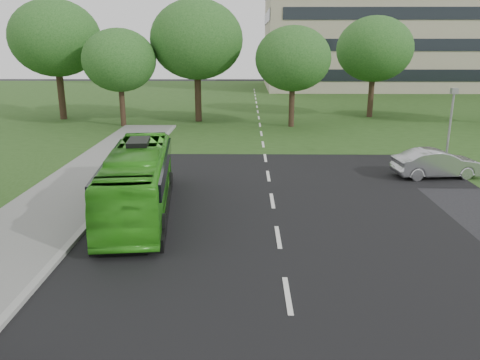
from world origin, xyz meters
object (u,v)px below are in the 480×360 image
Objects in this scene: tree_park_a at (119,60)px; bus at (138,181)px; tree_park_f at (55,38)px; office_building at (400,3)px; tree_park_b at (197,40)px; camera_pole at (451,116)px; tree_park_c at (293,59)px; sedan at (437,163)px; tree_park_d at (374,49)px.

tree_park_a is 21.97m from bus.
bus is (12.38, -24.41, -5.77)m from tree_park_f.
tree_park_a is 0.76× the size of tree_park_f.
office_building reaches higher than tree_park_f.
tree_park_b is 23.99m from bus.
office_building reaches higher than tree_park_a.
office_building is 51.92m from camera_pole.
sedan is at bearing -68.36° from tree_park_c.
tree_park_a is 0.98× the size of tree_park_c.
camera_pole is at bearing -103.46° from office_building.
tree_park_b reaches higher than camera_pole.
tree_park_d reaches higher than bus.
tree_park_f reaches higher than bus.
tree_park_c is at bearing -0.50° from tree_park_a.
office_building is 9.14× the size of sedan.
office_building is 42.07m from tree_park_c.
tree_park_c is 17.12m from sedan.
office_building is 43.98m from tree_park_b.
office_building is at bearing 62.13° from tree_park_c.
tree_park_f is 33.28m from sedan.
bus is 17.45m from camera_pole.
sedan is at bearing -95.01° from tree_park_d.
bus is (-0.10, -23.31, -5.64)m from tree_park_b.
tree_park_c is 22.55m from bus.
tree_park_f is at bearing 150.43° from tree_park_a.
tree_park_d is 28.42m from tree_park_f.
sedan is at bearing -137.24° from camera_pole.
bus is (-8.07, -20.64, -4.16)m from tree_park_c.
camera_pole is (1.45, 2.35, 2.07)m from sedan.
tree_park_b is 22.38m from camera_pole.
tree_park_a is 1.79× the size of sedan.
office_building reaches higher than bus.
camera_pole is (-0.38, -18.48, -3.37)m from tree_park_d.
tree_park_a reaches higher than camera_pole.
tree_park_c is at bearing -117.87° from office_building.
office_building reaches higher than camera_pole.
tree_park_b is 1.13× the size of tree_park_d.
tree_park_b is 2.35× the size of sedan.
sedan is at bearing -37.50° from tree_park_a.
camera_pole is (15.48, -15.61, -4.16)m from tree_park_b.
tree_park_b is 1.10× the size of bus.
tree_park_a is 25.31m from camera_pole.
bus is (5.95, -20.76, -4.03)m from tree_park_a.
bus is at bearing 104.84° from sedan.
tree_park_a is 6.76m from tree_park_b.
tree_park_f is 32.86m from camera_pole.
sedan is at bearing 14.12° from bus.
tree_park_a is at bearing -29.57° from tree_park_f.
tree_park_b is 8.54m from tree_park_c.
bus is at bearing -121.37° from tree_park_d.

